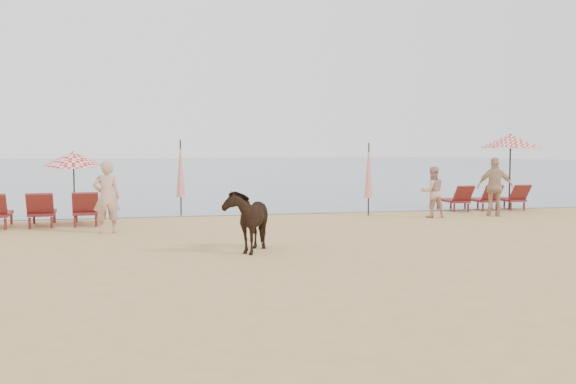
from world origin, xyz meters
name	(u,v)px	position (x,y,z in m)	size (l,w,h in m)	color
ground	(351,271)	(0.00, 0.00, 0.00)	(120.00, 120.00, 0.00)	tan
sea	(165,165)	(0.00, 80.00, 0.00)	(160.00, 140.00, 0.06)	#51606B
lounger_cluster_left	(42,210)	(-6.38, 8.22, 0.47)	(3.17, 2.00, 0.67)	maroon
lounger_cluster_right	(484,198)	(8.35, 9.83, 0.44)	(2.88, 1.72, 0.63)	maroon
umbrella_open_left_b	(73,158)	(-5.62, 9.65, 1.91)	(1.73, 1.76, 2.20)	black
umbrella_open_right	(511,141)	(9.45, 9.95, 2.47)	(2.25, 2.25, 2.75)	black
umbrella_closed_left	(181,169)	(-2.34, 10.54, 1.54)	(0.30, 0.30, 2.50)	black
umbrella_closed_right	(369,171)	(3.68, 9.06, 1.48)	(0.29, 0.29, 2.40)	black
cow	(248,220)	(-1.44, 2.65, 0.68)	(0.73, 1.61, 1.36)	black
beachgoer_left	(107,197)	(-4.52, 6.40, 0.95)	(0.69, 0.45, 1.89)	tan
beachgoer_right_a	(433,192)	(5.48, 8.03, 0.82)	(0.80, 0.62, 1.64)	tan
beachgoer_right_b	(495,187)	(7.63, 7.91, 0.96)	(1.13, 0.47, 1.92)	tan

